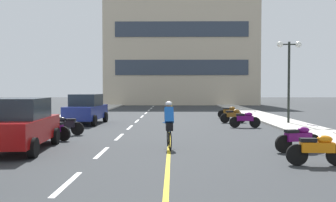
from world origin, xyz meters
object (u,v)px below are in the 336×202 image
street_lamp_mid (289,63)px  motorcycle_5 (65,125)px  motorcycle_4 (52,129)px  parked_car_mid (86,109)px  motorcycle_2 (318,149)px  cyclist_rider (169,124)px  motorcycle_3 (298,138)px  motorcycle_8 (230,112)px  parked_car_near (20,124)px  motorcycle_6 (245,119)px  motorcycle_7 (233,115)px

street_lamp_mid → motorcycle_5: size_ratio=2.85×
motorcycle_4 → motorcycle_5: 1.66m
parked_car_mid → street_lamp_mid: bearing=-1.2°
motorcycle_2 → motorcycle_5: bearing=144.0°
street_lamp_mid → cyclist_rider: (-7.07, -8.78, -2.81)m
motorcycle_3 → motorcycle_8: bearing=90.5°
parked_car_mid → motorcycle_2: bearing=-52.2°
street_lamp_mid → motorcycle_5: 13.39m
motorcycle_8 → parked_car_mid: bearing=-155.7°
parked_car_near → motorcycle_6: bearing=39.4°
parked_car_near → motorcycle_7: bearing=49.0°
motorcycle_2 → motorcycle_7: size_ratio=1.01×
motorcycle_4 → motorcycle_8: (9.12, 11.41, 0.00)m
motorcycle_2 → motorcycle_7: bearing=90.9°
street_lamp_mid → motorcycle_4: 14.16m
motorcycle_7 → parked_car_mid: bearing=-175.1°
parked_car_near → motorcycle_4: bearing=83.9°
motorcycle_4 → motorcycle_2: bearing=-28.3°
motorcycle_6 → motorcycle_4: bearing=-150.6°
parked_car_mid → cyclist_rider: size_ratio=2.42×
motorcycle_2 → motorcycle_3: 2.20m
street_lamp_mid → cyclist_rider: 11.62m
motorcycle_4 → street_lamp_mid: bearing=30.0°
motorcycle_2 → motorcycle_4: (-9.03, 4.86, 0.00)m
street_lamp_mid → motorcycle_8: bearing=122.0°
motorcycle_7 → motorcycle_8: same height
motorcycle_8 → motorcycle_2: bearing=-90.3°
parked_car_near → motorcycle_2: size_ratio=2.53×
street_lamp_mid → motorcycle_7: (-3.12, 1.04, -3.23)m
motorcycle_2 → motorcycle_5: same height
street_lamp_mid → motorcycle_7: 4.61m
street_lamp_mid → motorcycle_6: size_ratio=2.85×
motorcycle_6 → motorcycle_5: bearing=-159.1°
parked_car_near → cyclist_rider: 5.17m
parked_car_mid → motorcycle_6: parked_car_mid is taller
motorcycle_7 → cyclist_rider: size_ratio=0.96×
motorcycle_4 → motorcycle_8: size_ratio=0.96×
parked_car_mid → motorcycle_2: size_ratio=2.51×
parked_car_near → parked_car_mid: (-0.02, 9.68, 0.00)m
street_lamp_mid → motorcycle_3: size_ratio=2.91×
parked_car_near → cyclist_rider: (5.13, 0.64, -0.03)m
parked_car_near → motorcycle_7: (9.09, 10.45, -0.44)m
parked_car_near → motorcycle_3: size_ratio=2.59×
parked_car_near → motorcycle_8: 16.80m
street_lamp_mid → motorcycle_2: bearing=-103.9°
motorcycle_2 → motorcycle_5: (-8.99, 6.53, 0.00)m
street_lamp_mid → parked_car_near: 15.67m
street_lamp_mid → parked_car_near: size_ratio=1.13×
parked_car_mid → motorcycle_8: (9.40, 4.25, -0.44)m
parked_car_near → motorcycle_2: parked_car_near is taller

